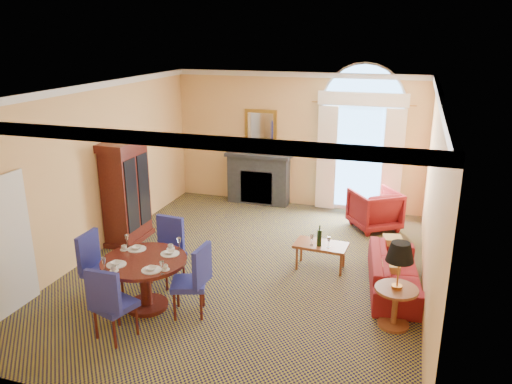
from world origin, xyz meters
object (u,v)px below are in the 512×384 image
(dining_table, at_px, (145,272))
(sofa, at_px, (395,272))
(armoire, at_px, (126,194))
(coffee_table, at_px, (321,246))
(side_table, at_px, (398,274))
(armchair, at_px, (375,209))

(dining_table, height_order, sofa, dining_table)
(sofa, bearing_deg, armoire, 78.06)
(coffee_table, bearing_deg, side_table, -44.28)
(dining_table, xyz_separation_m, armchair, (3.06, 4.41, -0.17))
(armoire, bearing_deg, coffee_table, -1.41)
(armchair, distance_m, side_table, 3.85)
(armoire, distance_m, side_table, 5.56)
(armoire, relative_size, sofa, 1.02)
(armoire, bearing_deg, sofa, -4.95)
(side_table, bearing_deg, armoire, 163.22)
(dining_table, distance_m, side_table, 3.73)
(dining_table, xyz_separation_m, coffee_table, (2.31, 2.13, -0.16))
(dining_table, distance_m, sofa, 4.04)
(dining_table, distance_m, armchair, 5.37)
(armoire, relative_size, dining_table, 1.60)
(sofa, bearing_deg, armchair, 5.03)
(armoire, xyz_separation_m, armchair, (4.71, 2.18, -0.57))
(armchair, xyz_separation_m, coffee_table, (-0.75, -2.28, 0.02))
(armchair, relative_size, coffee_table, 0.98)
(armoire, height_order, coffee_table, armoire)
(armchair, bearing_deg, sofa, 67.29)
(sofa, height_order, coffee_table, coffee_table)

